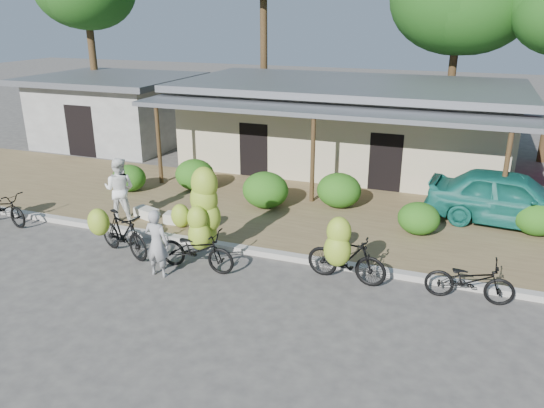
{
  "coord_description": "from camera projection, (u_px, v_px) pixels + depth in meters",
  "views": [
    {
      "loc": [
        4.45,
        -9.49,
        5.9
      ],
      "look_at": [
        -0.06,
        2.6,
        1.2
      ],
      "focal_mm": 35.0,
      "sensor_mm": 36.0,
      "label": 1
    }
  ],
  "objects": [
    {
      "name": "hedge_0",
      "position": [
        129.0,
        178.0,
        18.0
      ],
      "size": [
        1.16,
        1.04,
        0.9
      ],
      "primitive_type": "ellipsoid",
      "color": "#1B5D15",
      "rests_on": "sidewalk"
    },
    {
      "name": "bike_center",
      "position": [
        200.0,
        229.0,
        12.79
      ],
      "size": [
        1.98,
        1.2,
        2.44
      ],
      "rotation": [
        0.0,
        0.0,
        1.56
      ],
      "color": "black",
      "rests_on": "ground"
    },
    {
      "name": "loose_banana_b",
      "position": [
        199.0,
        219.0,
        14.73
      ],
      "size": [
        0.57,
        0.49,
        0.72
      ],
      "primitive_type": "ellipsoid",
      "color": "#94B22C",
      "rests_on": "sidewalk"
    },
    {
      "name": "loose_banana_a",
      "position": [
        181.0,
        216.0,
        14.97
      ],
      "size": [
        0.56,
        0.47,
        0.69
      ],
      "primitive_type": "ellipsoid",
      "color": "#94B22C",
      "rests_on": "sidewalk"
    },
    {
      "name": "hedge_3",
      "position": [
        339.0,
        190.0,
        16.49
      ],
      "size": [
        1.39,
        1.25,
        1.08
      ],
      "primitive_type": "ellipsoid",
      "color": "#1B5D15",
      "rests_on": "sidewalk"
    },
    {
      "name": "sidewalk",
      "position": [
        301.0,
        214.0,
        16.22
      ],
      "size": [
        60.0,
        6.0,
        0.12
      ],
      "primitive_type": "cube",
      "color": "olive",
      "rests_on": "ground"
    },
    {
      "name": "bystander",
      "position": [
        120.0,
        189.0,
        15.33
      ],
      "size": [
        1.04,
        0.88,
        1.88
      ],
      "primitive_type": "imported",
      "rotation": [
        0.0,
        0.0,
        3.34
      ],
      "color": "white",
      "rests_on": "sidewalk"
    },
    {
      "name": "hedge_2",
      "position": [
        265.0,
        190.0,
        16.44
      ],
      "size": [
        1.45,
        1.3,
        1.13
      ],
      "primitive_type": "ellipsoid",
      "color": "#1B5D15",
      "rests_on": "sidewalk"
    },
    {
      "name": "bike_right",
      "position": [
        344.0,
        255.0,
        11.96
      ],
      "size": [
        1.95,
        1.28,
        1.8
      ],
      "rotation": [
        0.0,
        0.0,
        1.45
      ],
      "color": "black",
      "rests_on": "ground"
    },
    {
      "name": "shop_main",
      "position": [
        347.0,
        124.0,
        20.87
      ],
      "size": [
        13.0,
        8.5,
        3.35
      ],
      "color": "#BAA88C",
      "rests_on": "ground"
    },
    {
      "name": "ground",
      "position": [
        234.0,
        292.0,
        11.83
      ],
      "size": [
        100.0,
        100.0,
        0.0
      ],
      "primitive_type": "plane",
      "color": "#44413F",
      "rests_on": "ground"
    },
    {
      "name": "sack_far",
      "position": [
        146.0,
        213.0,
        15.77
      ],
      "size": [
        0.83,
        0.58,
        0.28
      ],
      "primitive_type": "cube",
      "rotation": [
        0.0,
        0.0,
        -0.3
      ],
      "color": "beige",
      "rests_on": "sidewalk"
    },
    {
      "name": "shop_grey",
      "position": [
        115.0,
        110.0,
        24.57
      ],
      "size": [
        7.0,
        6.0,
        3.15
      ],
      "color": "#A6A7A2",
      "rests_on": "ground"
    },
    {
      "name": "hedge_5",
      "position": [
        537.0,
        218.0,
        14.44
      ],
      "size": [
        1.25,
        1.12,
        0.97
      ],
      "primitive_type": "ellipsoid",
      "color": "#1B5D15",
      "rests_on": "sidewalk"
    },
    {
      "name": "bike_left",
      "position": [
        120.0,
        232.0,
        13.4
      ],
      "size": [
        1.99,
        1.43,
        1.44
      ],
      "rotation": [
        0.0,
        0.0,
        1.22
      ],
      "color": "black",
      "rests_on": "ground"
    },
    {
      "name": "sack_near",
      "position": [
        179.0,
        218.0,
        15.31
      ],
      "size": [
        0.89,
        0.5,
        0.3
      ],
      "primitive_type": "cube",
      "rotation": [
        0.0,
        0.0,
        0.12
      ],
      "color": "beige",
      "rests_on": "sidewalk"
    },
    {
      "name": "teal_van",
      "position": [
        511.0,
        198.0,
        15.06
      ],
      "size": [
        4.73,
        2.26,
        1.56
      ],
      "primitive_type": "imported",
      "rotation": [
        0.0,
        0.0,
        1.48
      ],
      "color": "#176B5E",
      "rests_on": "sidewalk"
    },
    {
      "name": "vendor",
      "position": [
        157.0,
        243.0,
        12.32
      ],
      "size": [
        0.62,
        0.42,
        1.66
      ],
      "primitive_type": "imported",
      "rotation": [
        0.0,
        0.0,
        3.11
      ],
      "color": "gray",
      "rests_on": "ground"
    },
    {
      "name": "hedge_4",
      "position": [
        419.0,
        218.0,
        14.51
      ],
      "size": [
        1.14,
        1.03,
        0.89
      ],
      "primitive_type": "ellipsoid",
      "color": "#1B5D15",
      "rests_on": "sidewalk"
    },
    {
      "name": "hedge_1",
      "position": [
        195.0,
        175.0,
        18.11
      ],
      "size": [
        1.36,
        1.22,
        1.06
      ],
      "primitive_type": "ellipsoid",
      "color": "#1B5D15",
      "rests_on": "sidewalk"
    },
    {
      "name": "bike_far_left",
      "position": [
        0.0,
        206.0,
        15.36
      ],
      "size": [
        1.98,
        1.41,
        1.45
      ],
      "rotation": [
        0.0,
        0.0,
        1.38
      ],
      "color": "black",
      "rests_on": "ground"
    },
    {
      "name": "curb",
      "position": [
        266.0,
        253.0,
        13.57
      ],
      "size": [
        60.0,
        0.25,
        0.15
      ],
      "primitive_type": "cube",
      "color": "#A8A399",
      "rests_on": "ground"
    },
    {
      "name": "loose_banana_c",
      "position": [
        339.0,
        236.0,
        13.73
      ],
      "size": [
        0.49,
        0.42,
        0.62
      ],
      "primitive_type": "ellipsoid",
      "color": "#94B22C",
      "rests_on": "sidewalk"
    },
    {
      "name": "bike_far_right",
      "position": [
        470.0,
        280.0,
        11.34
      ],
      "size": [
        1.87,
        0.72,
        0.97
      ],
      "rotation": [
        0.0,
        0.0,
        1.61
      ],
      "color": "black",
      "rests_on": "ground"
    }
  ]
}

